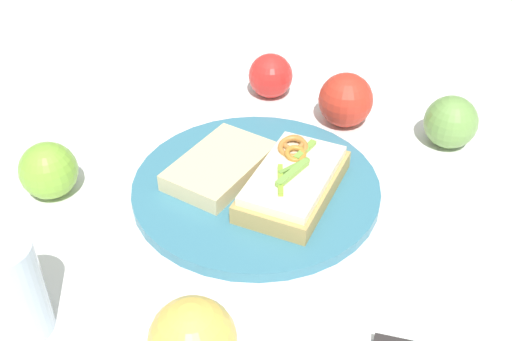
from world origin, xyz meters
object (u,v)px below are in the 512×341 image
Objects in this scene: apple_0 at (48,170)px; drinking_glass at (12,290)px; plate at (256,187)px; apple_1 at (271,76)px; apple_3 at (193,341)px; apple_4 at (346,100)px; bread_slice_side at (220,166)px; sandwich at (293,181)px; apple_2 at (451,122)px.

drinking_glass reaches higher than apple_0.
plate is at bearing 145.60° from apple_0.
apple_0 is 1.05× the size of apple_1.
apple_1 is 0.85× the size of apple_3.
apple_0 is 0.91× the size of apple_4.
bread_slice_side is 0.23m from apple_1.
drinking_glass is at bearing 11.03° from apple_4.
drinking_glass is at bearing -30.42° from sandwich.
bread_slice_side reaches higher than plate.
apple_2 is (-0.31, 0.11, 0.01)m from bread_slice_side.
bread_slice_side is 1.79× the size of apple_4.
apple_0 is 0.89× the size of apple_3.
apple_3 is at bearing 45.94° from apple_1.
apple_0 is 0.66× the size of drinking_glass.
apple_3 is (-0.01, 0.33, 0.00)m from apple_0.
apple_0 is (0.24, -0.19, 0.00)m from sandwich.
plate is at bearing -172.21° from drinking_glass.
drinking_glass reaches higher than plate.
apple_2 is at bearing 123.52° from apple_4.
bread_slice_side is 0.30m from drinking_glass.
apple_0 is 0.42m from apple_4.
bread_slice_side is at bearing 3.52° from apple_4.
apple_3 reaches higher than sandwich.
drinking_glass is (0.48, 0.23, 0.02)m from apple_1.
apple_1 is 0.94× the size of apple_2.
apple_2 reaches higher than apple_0.
apple_4 is at bearing 161.32° from bread_slice_side.
sandwich is 1.33× the size of bread_slice_side.
plate is 0.27m from apple_3.
apple_3 is at bearing 42.64° from plate.
plate is 0.25m from apple_1.
sandwich is 2.62× the size of apple_0.
bread_slice_side is 1.96× the size of apple_0.
apple_0 is 0.33m from apple_3.
sandwich is at bearing 122.60° from plate.
apple_3 reaches higher than bread_slice_side.
plate is 0.21m from apple_4.
apple_0 reaches higher than sandwich.
bread_slice_side is 1.74× the size of apple_3.
bread_slice_side is at bearing -127.40° from apple_3.
plate is 4.54× the size of apple_1.
apple_2 reaches higher than apple_1.
plate is at bearing 16.02° from apple_4.
bread_slice_side is 0.23m from apple_4.
apple_0 is at bearing 6.14° from apple_1.
apple_4 reaches higher than apple_0.
bread_slice_side is 1.92× the size of apple_2.
apple_1 is at bearing -164.42° from bread_slice_side.
apple_3 reaches higher than apple_1.
apple_3 is at bearing 30.39° from bread_slice_side.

